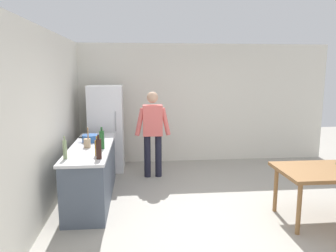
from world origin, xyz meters
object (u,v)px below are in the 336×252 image
Objects in this scene: person at (153,129)px; bottle_wine_green at (102,140)px; cooking_pot at (91,138)px; dining_table at (329,174)px; bottle_vinegar_tall at (65,149)px; refrigerator at (106,128)px; bottle_wine_dark at (99,149)px; utensil_jar at (87,143)px; bottle_oil_amber at (97,148)px.

bottle_wine_green is (-0.85, -1.26, 0.07)m from person.
cooking_pot is (-1.10, -0.74, -0.02)m from person.
person reaches higher than cooking_pot.
dining_table is 3.50× the size of cooking_pot.
dining_table is at bearing -22.22° from cooking_pot.
bottle_vinegar_tall is (-0.44, -0.55, -0.01)m from bottle_wine_green.
bottle_wine_dark is (0.12, -2.40, 0.15)m from refrigerator.
bottle_vinegar_tall is at bearing -98.19° from refrigerator.
utensil_jar is 0.94× the size of bottle_wine_dark.
bottle_oil_amber is 0.82× the size of bottle_wine_dark.
bottle_vinegar_tall is (-0.19, -1.07, 0.08)m from cooking_pot.
bottle_vinegar_tall is (-3.64, 0.34, 0.36)m from dining_table.
person is at bearing 34.01° from cooking_pot.
utensil_jar is 1.00× the size of bottle_vinegar_tall.
refrigerator reaches higher than bottle_vinegar_tall.
bottle_oil_amber is at bearing -67.16° from utensil_jar.
utensil_jar reaches higher than cooking_pot.
refrigerator is 2.39m from bottle_vinegar_tall.
bottle_oil_amber is (-0.88, -1.66, 0.04)m from person.
person is 1.21× the size of dining_table.
dining_table is at bearing -5.29° from bottle_vinegar_tall.
cooking_pot is 1.25× the size of bottle_vinegar_tall.
person is at bearing 54.51° from bottle_vinegar_tall.
refrigerator reaches higher than utensil_jar.
refrigerator is 5.29× the size of bottle_wine_green.
person is 2.22m from bottle_vinegar_tall.
bottle_oil_amber is at bearing 19.82° from bottle_vinegar_tall.
bottle_vinegar_tall reaches higher than cooking_pot.
utensil_jar is 0.69m from bottle_vinegar_tall.
person is 5.00× the size of bottle_wine_green.
dining_table is 3.67m from bottle_vinegar_tall.
dining_table is 4.37× the size of utensil_jar.
cooking_pot reaches higher than dining_table.
dining_table is 3.22m from bottle_wine_dark.
bottle_wine_dark is at bearing 174.69° from dining_table.
bottle_oil_amber is at bearing -117.81° from person.
person reaches higher than dining_table.
bottle_vinegar_tall reaches higher than bottle_oil_amber.
bottle_wine_green is (-3.20, 0.89, 0.37)m from dining_table.
utensil_jar is (-0.14, -1.70, 0.08)m from refrigerator.
utensil_jar and bottle_vinegar_tall have the same top height.
cooking_pot is 1.09m from bottle_vinegar_tall.
bottle_wine_green is at bearing -24.09° from utensil_jar.
cooking_pot is at bearing 115.43° from bottle_wine_green.
bottle_wine_dark reaches higher than cooking_pot.
cooking_pot is 0.95m from bottle_oil_amber.
bottle_oil_amber is (0.22, -0.51, 0.04)m from utensil_jar.
bottle_wine_dark reaches higher than bottle_vinegar_tall.
refrigerator is at bearing 92.86° from bottle_wine_dark.
bottle_oil_amber is 0.88× the size of bottle_vinegar_tall.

